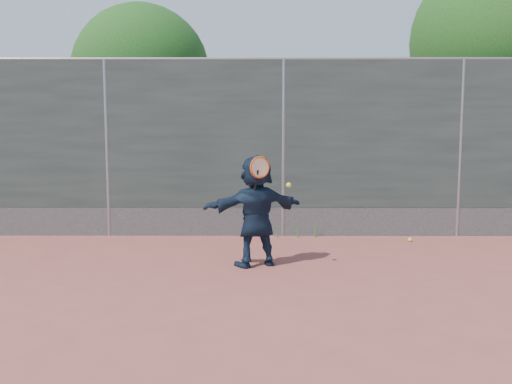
{
  "coord_description": "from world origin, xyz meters",
  "views": [
    {
      "loc": [
        -0.4,
        -6.19,
        1.92
      ],
      "look_at": [
        -0.45,
        1.42,
        1.01
      ],
      "focal_mm": 40.0,
      "sensor_mm": 36.0,
      "label": 1
    }
  ],
  "objects": [
    {
      "name": "swing_action",
      "position": [
        -0.37,
        1.22,
        1.32
      ],
      "size": [
        0.55,
        0.17,
        0.51
      ],
      "color": "#C64A12",
      "rests_on": "ground"
    },
    {
      "name": "fence",
      "position": [
        -0.0,
        3.5,
        1.58
      ],
      "size": [
        20.0,
        0.06,
        3.03
      ],
      "color": "#38423D",
      "rests_on": "ground"
    },
    {
      "name": "player",
      "position": [
        -0.45,
        1.42,
        0.76
      ],
      "size": [
        1.47,
        0.93,
        1.51
      ],
      "primitive_type": "imported",
      "rotation": [
        0.0,
        0.0,
        3.52
      ],
      "color": "#142439",
      "rests_on": "ground"
    },
    {
      "name": "tree_right",
      "position": [
        4.68,
        5.75,
        3.49
      ],
      "size": [
        3.78,
        3.6,
        5.39
      ],
      "color": "#382314",
      "rests_on": "ground"
    },
    {
      "name": "ball_ground",
      "position": [
        2.07,
        3.01,
        0.03
      ],
      "size": [
        0.07,
        0.07,
        0.07
      ],
      "primitive_type": "sphere",
      "color": "#D3ED34",
      "rests_on": "ground"
    },
    {
      "name": "tree_left",
      "position": [
        -2.85,
        6.55,
        2.94
      ],
      "size": [
        3.15,
        3.0,
        4.53
      ],
      "color": "#382314",
      "rests_on": "ground"
    },
    {
      "name": "ground",
      "position": [
        0.0,
        0.0,
        0.0
      ],
      "size": [
        80.0,
        80.0,
        0.0
      ],
      "primitive_type": "plane",
      "color": "#9E4C42",
      "rests_on": "ground"
    },
    {
      "name": "weed_clump",
      "position": [
        0.29,
        3.38,
        0.13
      ],
      "size": [
        0.68,
        0.07,
        0.3
      ],
      "color": "#387226",
      "rests_on": "ground"
    }
  ]
}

